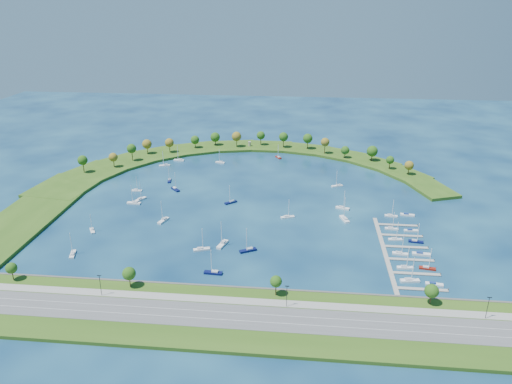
# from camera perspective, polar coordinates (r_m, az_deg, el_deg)

# --- Properties ---
(ground) EXTENTS (700.00, 700.00, 0.00)m
(ground) POSITION_cam_1_polar(r_m,az_deg,el_deg) (312.80, -1.00, -0.99)
(ground) COLOR #071C3E
(ground) RESTS_ON ground
(south_shoreline) EXTENTS (420.00, 43.10, 11.60)m
(south_shoreline) POSITION_cam_1_polar(r_m,az_deg,el_deg) (206.02, -5.14, -14.13)
(south_shoreline) COLOR #2A4B14
(south_shoreline) RESTS_ON ground
(breakwater) EXTENTS (286.74, 247.64, 2.00)m
(breakwater) POSITION_cam_1_polar(r_m,az_deg,el_deg) (364.93, -7.35, 2.43)
(breakwater) COLOR #2A4B14
(breakwater) RESTS_ON ground
(breakwater_trees) EXTENTS (242.12, 90.81, 13.64)m
(breakwater_trees) POSITION_cam_1_polar(r_m,az_deg,el_deg) (395.18, -1.06, 5.56)
(breakwater_trees) COLOR #382314
(breakwater_trees) RESTS_ON breakwater
(harbor_tower) EXTENTS (2.60, 2.60, 3.96)m
(harbor_tower) POSITION_cam_1_polar(r_m,az_deg,el_deg) (419.76, -0.76, 5.66)
(harbor_tower) COLOR gray
(harbor_tower) RESTS_ON breakwater
(dock_system) EXTENTS (24.28, 82.00, 1.60)m
(dock_system) POSITION_cam_1_polar(r_m,az_deg,el_deg) (260.73, 16.43, -6.84)
(dock_system) COLOR gray
(dock_system) RESTS_ON ground
(moored_boat_0) EXTENTS (9.11, 6.49, 13.22)m
(moored_boat_0) POSITION_cam_1_polar(r_m,az_deg,el_deg) (251.86, -0.92, -6.77)
(moored_boat_0) COLOR #090E3D
(moored_boat_0) RESTS_ON ground
(moored_boat_1) EXTENTS (5.71, 10.05, 14.25)m
(moored_boat_1) POSITION_cam_1_polar(r_m,az_deg,el_deg) (289.83, 10.32, -3.09)
(moored_boat_1) COLOR white
(moored_boat_1) RESTS_ON ground
(moored_boat_2) EXTENTS (8.77, 4.90, 12.43)m
(moored_boat_2) POSITION_cam_1_polar(r_m,az_deg,el_deg) (304.68, 10.09, -1.81)
(moored_boat_2) COLOR white
(moored_boat_2) RESTS_ON ground
(moored_boat_3) EXTENTS (6.06, 8.51, 12.35)m
(moored_boat_3) POSITION_cam_1_polar(r_m,az_deg,el_deg) (321.51, -13.37, -0.78)
(moored_boat_3) COLOR white
(moored_boat_3) RESTS_ON ground
(moored_boat_4) EXTENTS (7.84, 7.01, 12.12)m
(moored_boat_4) POSITION_cam_1_polar(r_m,az_deg,el_deg) (308.69, -2.96, -1.15)
(moored_boat_4) COLOR #090E3D
(moored_boat_4) RESTS_ON ground
(moored_boat_5) EXTENTS (8.79, 5.19, 12.49)m
(moored_boat_5) POSITION_cam_1_polar(r_m,az_deg,el_deg) (254.31, -6.40, -6.62)
(moored_boat_5) COLOR white
(moored_boat_5) RESTS_ON ground
(moored_boat_6) EXTENTS (3.45, 7.79, 11.07)m
(moored_boat_6) POSITION_cam_1_polar(r_m,az_deg,el_deg) (349.95, -10.11, 1.37)
(moored_boat_6) COLOR #090E3D
(moored_boat_6) RESTS_ON ground
(moored_boat_7) EXTENTS (5.71, 7.49, 11.02)m
(moored_boat_7) POSITION_cam_1_polar(r_m,az_deg,el_deg) (395.40, 2.64, 4.12)
(moored_boat_7) COLOR maroon
(moored_boat_7) RESTS_ON ground
(moored_boat_8) EXTENTS (5.46, 7.28, 10.68)m
(moored_boat_8) POSITION_cam_1_polar(r_m,az_deg,el_deg) (286.94, -18.63, -4.25)
(moored_boat_8) COLOR white
(moored_boat_8) RESTS_ON ground
(moored_boat_9) EXTENTS (7.66, 8.27, 12.96)m
(moored_boat_9) POSITION_cam_1_polar(r_m,az_deg,el_deg) (333.43, -9.43, 0.37)
(moored_boat_9) COLOR #090E3D
(moored_boat_9) RESTS_ON ground
(moored_boat_10) EXTENTS (8.59, 4.87, 12.18)m
(moored_boat_10) POSITION_cam_1_polar(r_m,az_deg,el_deg) (382.20, -10.66, 3.12)
(moored_boat_10) COLOR white
(moored_boat_10) RESTS_ON ground
(moored_boat_11) EXTENTS (8.39, 4.95, 11.91)m
(moored_boat_11) POSITION_cam_1_polar(r_m,az_deg,el_deg) (288.63, 3.71, -2.89)
(moored_boat_11) COLOR white
(moored_boat_11) RESTS_ON ground
(moored_boat_12) EXTENTS (8.81, 2.86, 12.80)m
(moored_boat_12) POSITION_cam_1_polar(r_m,az_deg,el_deg) (316.74, -14.10, -1.20)
(moored_boat_12) COLOR white
(moored_boat_12) RESTS_ON ground
(moored_boat_13) EXTENTS (7.18, 2.40, 10.39)m
(moored_boat_13) POSITION_cam_1_polar(r_m,az_deg,el_deg) (336.74, -13.81, 0.23)
(moored_boat_13) COLOR white
(moored_boat_13) RESTS_ON ground
(moored_boat_14) EXTENTS (8.89, 3.00, 12.87)m
(moored_boat_14) POSITION_cam_1_polar(r_m,az_deg,el_deg) (233.84, -5.02, -9.32)
(moored_boat_14) COLOR #090E3D
(moored_boat_14) RESTS_ON ground
(moored_boat_15) EXTENTS (5.28, 10.00, 14.16)m
(moored_boat_15) POSITION_cam_1_polar(r_m,az_deg,el_deg) (258.13, -3.94, -6.05)
(moored_boat_15) COLOR white
(moored_boat_15) RESTS_ON ground
(moored_boat_16) EXTENTS (8.65, 3.25, 12.42)m
(moored_boat_16) POSITION_cam_1_polar(r_m,az_deg,el_deg) (392.84, -9.00, 3.75)
(moored_boat_16) COLOR white
(moored_boat_16) RESTS_ON ground
(moored_boat_17) EXTENTS (4.54, 8.57, 12.14)m
(moored_boat_17) POSITION_cam_1_polar(r_m,az_deg,el_deg) (265.02, -20.68, -6.78)
(moored_boat_17) COLOR white
(moored_boat_17) RESTS_ON ground
(moored_boat_18) EXTENTS (7.96, 4.26, 11.27)m
(moored_boat_18) POSITION_cam_1_polar(r_m,az_deg,el_deg) (383.95, -4.21, 3.53)
(moored_boat_18) COLOR white
(moored_boat_18) RESTS_ON ground
(moored_boat_19) EXTENTS (5.01, 9.26, 13.11)m
(moored_boat_19) POSITION_cam_1_polar(r_m,az_deg,el_deg) (288.80, -10.80, -3.23)
(moored_boat_19) COLOR white
(moored_boat_19) RESTS_ON ground
(moored_boat_20) EXTENTS (8.17, 5.05, 11.64)m
(moored_boat_20) POSITION_cam_1_polar(r_m,az_deg,el_deg) (339.56, 9.49, 0.77)
(moored_boat_20) COLOR white
(moored_boat_20) RESTS_ON ground
(docked_boat_0) EXTENTS (9.03, 3.66, 12.89)m
(docked_boat_0) POSITION_cam_1_polar(r_m,az_deg,el_deg) (237.84, 17.56, -9.80)
(docked_boat_0) COLOR white
(docked_boat_0) RESTS_ON ground
(docked_boat_1) EXTENTS (8.03, 3.21, 1.59)m
(docked_boat_1) POSITION_cam_1_polar(r_m,az_deg,el_deg) (238.95, 20.13, -10.09)
(docked_boat_1) COLOR white
(docked_boat_1) RESTS_ON ground
(docked_boat_2) EXTENTS (8.00, 2.82, 11.53)m
(docked_boat_2) POSITION_cam_1_polar(r_m,az_deg,el_deg) (247.68, 17.07, -8.39)
(docked_boat_2) COLOR white
(docked_boat_2) RESTS_ON ground
(docked_boat_3) EXTENTS (7.92, 3.34, 11.29)m
(docked_boat_3) POSITION_cam_1_polar(r_m,az_deg,el_deg) (250.50, 19.42, -8.34)
(docked_boat_3) COLOR maroon
(docked_boat_3) RESTS_ON ground
(docked_boat_4) EXTENTS (8.22, 3.29, 11.75)m
(docked_boat_4) POSITION_cam_1_polar(r_m,az_deg,el_deg) (259.40, 16.54, -6.87)
(docked_boat_4) COLOR white
(docked_boat_4) RESTS_ON ground
(docked_boat_5) EXTENTS (9.17, 3.27, 1.83)m
(docked_boat_5) POSITION_cam_1_polar(r_m,az_deg,el_deg) (262.28, 18.76, -6.88)
(docked_boat_5) COLOR white
(docked_boat_5) RESTS_ON ground
(docked_boat_6) EXTENTS (7.52, 2.79, 10.80)m
(docked_boat_6) POSITION_cam_1_polar(r_m,az_deg,el_deg) (273.16, 15.99, -5.28)
(docked_boat_6) COLOR white
(docked_boat_6) RESTS_ON ground
(docked_boat_7) EXTENTS (7.90, 3.28, 11.27)m
(docked_boat_7) POSITION_cam_1_polar(r_m,az_deg,el_deg) (274.00, 18.20, -5.47)
(docked_boat_7) COLOR #090E3D
(docked_boat_7) RESTS_ON ground
(docked_boat_8) EXTENTS (7.48, 2.50, 10.83)m
(docked_boat_8) POSITION_cam_1_polar(r_m,az_deg,el_deg) (284.57, 15.58, -4.09)
(docked_boat_8) COLOR white
(docked_boat_8) RESTS_ON ground
(docked_boat_9) EXTENTS (7.81, 2.66, 1.57)m
(docked_boat_9) POSITION_cam_1_polar(r_m,az_deg,el_deg) (285.60, 17.68, -4.31)
(docked_boat_9) COLOR white
(docked_boat_9) RESTS_ON ground
(docked_boat_10) EXTENTS (7.63, 2.87, 10.95)m
(docked_boat_10) POSITION_cam_1_polar(r_m,az_deg,el_deg) (300.65, 15.52, -2.64)
(docked_boat_10) COLOR white
(docked_boat_10) RESTS_ON ground
(docked_boat_11) EXTENTS (8.43, 3.38, 1.67)m
(docked_boat_11) POSITION_cam_1_polar(r_m,az_deg,el_deg) (304.81, 17.29, -2.56)
(docked_boat_11) COLOR white
(docked_boat_11) RESTS_ON ground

